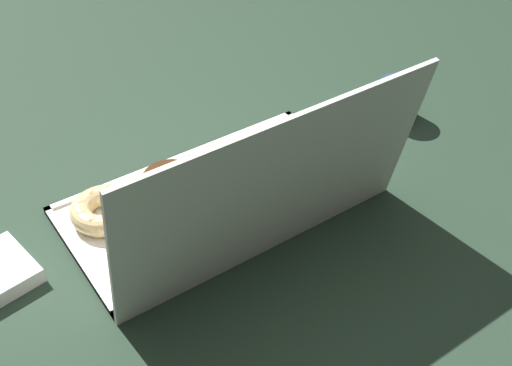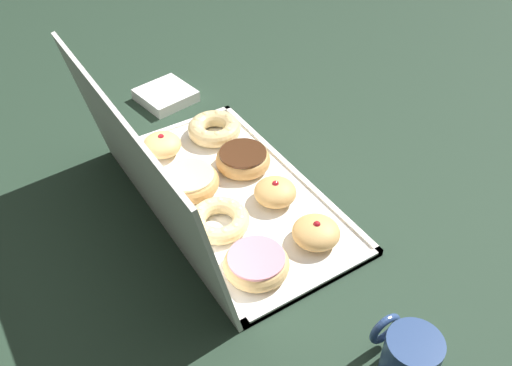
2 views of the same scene
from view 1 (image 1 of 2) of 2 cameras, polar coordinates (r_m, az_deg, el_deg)
The scene contains 12 objects.
ground_plane at distance 1.19m, azimuth -3.47°, elevation -1.60°, with size 3.00×3.00×0.00m, color #233828.
donut_box at distance 1.18m, azimuth -3.48°, elevation -1.40°, with size 0.56×0.30×0.01m.
box_lid_open at distance 0.97m, azimuth 2.01°, elevation -0.67°, with size 0.56×0.31×0.01m, color white.
jelly_filled_donut_0 at distance 1.29m, azimuth 2.26°, elevation 4.19°, with size 0.09×0.09×0.05m.
jelly_filled_donut_1 at distance 1.23m, azimuth -2.61°, elevation 2.14°, with size 0.09×0.09×0.05m.
chocolate_frosted_donut_2 at distance 1.19m, azimuth -7.77°, elevation -0.04°, with size 0.12×0.12×0.04m.
cruller_donut_3 at distance 1.15m, azimuth -13.59°, elevation -2.34°, with size 0.12×0.12×0.04m.
pink_frosted_donut_4 at distance 1.21m, azimuth 6.05°, elevation 1.12°, with size 0.12×0.12×0.04m.
cruller_donut_5 at distance 1.15m, azimuth 1.05°, elevation -1.28°, with size 0.12×0.12×0.04m.
glazed_ring_donut_6 at distance 1.10m, azimuth -4.45°, elevation -3.55°, with size 0.12×0.12×0.04m.
jelly_filled_donut_7 at distance 1.06m, azimuth -10.98°, elevation -6.18°, with size 0.08×0.08×0.05m.
coffee_mug at distance 1.42m, azimuth 12.63°, elevation 7.45°, with size 0.10×0.08×0.09m.
Camera 1 is at (0.45, 0.77, 0.78)m, focal length 44.10 mm.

